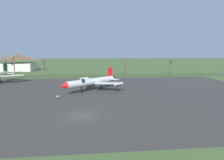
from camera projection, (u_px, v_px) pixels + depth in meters
The scene contains 11 objects.
ground_plane at pixel (82, 116), 25.30m from camera, with size 600.00×600.00×0.00m, color #425B2D.
asphalt_apron at pixel (87, 93), 39.76m from camera, with size 84.39×48.97×0.05m, color #383533.
grass_verge_strip at pixel (90, 76), 69.77m from camera, with size 144.39×12.00×0.06m, color #3A4C28.
jet_fighter_front_right at pixel (91, 82), 41.78m from camera, with size 13.79×13.33×5.19m.
info_placard_front_right at pixel (58, 97), 33.80m from camera, with size 0.62×0.21×0.90m.
bare_tree_left_of_center at pixel (5, 66), 70.88m from camera, with size 2.93×2.94×8.24m.
bare_tree_center at pixel (14, 64), 71.98m from camera, with size 2.63×2.77×8.51m.
bare_tree_right_of_center at pixel (43, 66), 71.36m from camera, with size 1.94×2.15×7.07m.
bare_tree_far_right at pixel (125, 66), 76.29m from camera, with size 2.31×2.28×6.50m.
bare_tree_backdrop_extra at pixel (171, 65), 79.67m from camera, with size 2.52×2.55×6.50m.
visitor_building at pixel (17, 62), 91.96m from camera, with size 17.96×13.66×8.33m.
Camera 1 is at (1.79, -24.57, 8.72)m, focal length 28.97 mm.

